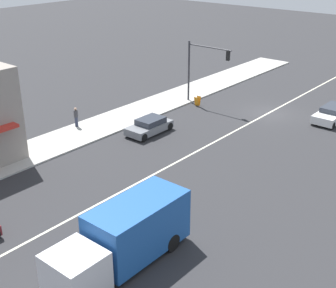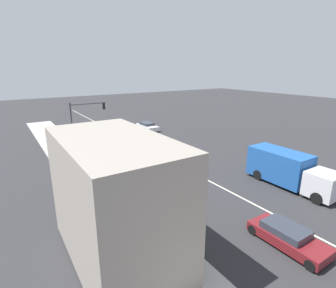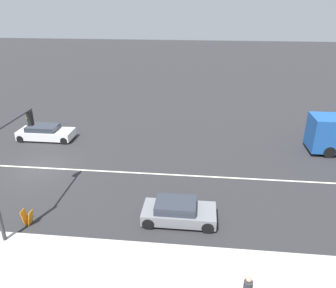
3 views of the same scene
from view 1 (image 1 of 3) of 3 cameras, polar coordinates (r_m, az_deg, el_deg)
name	(u,v)px [view 1 (image 1 of 3)]	position (r m, az deg, el deg)	size (l,w,h in m)	color
ground_plane	(126,189)	(29.02, -5.19, -5.53)	(160.00, 160.00, 0.00)	#2B2B2D
sidewalk_right	(32,152)	(35.09, -16.29, -0.95)	(4.00, 73.00, 0.12)	#B2AFA8
lane_marking_center	(269,113)	(42.46, 12.16, 3.71)	(0.16, 60.00, 0.01)	beige
traffic_signal_main	(202,63)	(42.89, 4.11, 9.82)	(4.59, 0.34, 5.60)	#333338
pedestrian	(76,117)	(38.59, -11.15, 3.29)	(0.34, 0.34, 1.62)	#282D42
warning_aframe_sign	(197,101)	(43.47, 3.61, 5.26)	(0.45, 0.53, 0.84)	orange
delivery_truck	(125,236)	(22.21, -5.29, -11.15)	(2.44, 7.50, 2.87)	silver
van_white	(333,113)	(42.01, 19.42, 3.53)	(1.87, 4.56, 1.25)	silver
suv_grey	(149,126)	(37.00, -2.27, 2.20)	(1.85, 3.90, 1.21)	slate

